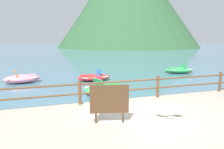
{
  "coord_description": "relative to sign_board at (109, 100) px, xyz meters",
  "views": [
    {
      "loc": [
        -2.95,
        -6.45,
        2.95
      ],
      "look_at": [
        0.71,
        5.0,
        0.9
      ],
      "focal_mm": 34.11,
      "sensor_mm": 36.0,
      "label": 1
    }
  ],
  "objects": [
    {
      "name": "pedal_boat_3",
      "position": [
        1.23,
        5.0,
        -0.86
      ],
      "size": [
        2.65,
        2.01,
        0.84
      ],
      "color": "green",
      "rests_on": "ground"
    },
    {
      "name": "dog_resting",
      "position": [
        2.01,
        -0.08,
        -0.61
      ],
      "size": [
        0.98,
        0.57,
        0.26
      ],
      "color": "beige",
      "rests_on": "promenade_dock"
    },
    {
      "name": "pedal_boat_0",
      "position": [
        9.19,
        9.57,
        -0.86
      ],
      "size": [
        2.68,
        1.74,
        0.85
      ],
      "color": "green",
      "rests_on": "ground"
    },
    {
      "name": "pedal_boat_4",
      "position": [
        1.46,
        8.54,
        -0.89
      ],
      "size": [
        2.35,
        1.24,
        0.81
      ],
      "color": "red",
      "rests_on": "ground"
    },
    {
      "name": "sign_board",
      "position": [
        0.0,
        0.0,
        0.0
      ],
      "size": [
        1.15,
        0.32,
        1.19
      ],
      "color": "beige",
      "rests_on": "promenade_dock"
    },
    {
      "name": "dock_railing",
      "position": [
        1.14,
        2.09,
        -0.16
      ],
      "size": [
        23.92,
        0.12,
        0.95
      ],
      "color": "brown",
      "rests_on": "promenade_dock"
    },
    {
      "name": "cliff_headland",
      "position": [
        24.52,
        64.35,
        14.46
      ],
      "size": [
        47.42,
        47.42,
        33.22
      ],
      "color": "#2D5633",
      "rests_on": "ground"
    },
    {
      "name": "pedal_boat_2",
      "position": [
        -3.28,
        9.21,
        -0.83
      ],
      "size": [
        2.48,
        1.49,
        0.89
      ],
      "color": "pink",
      "rests_on": "ground"
    },
    {
      "name": "ground_plane",
      "position": [
        1.14,
        40.54,
        -1.13
      ],
      "size": [
        200.0,
        200.0,
        0.0
      ],
      "primitive_type": "plane",
      "color": "#477084"
    },
    {
      "name": "promenade_dock",
      "position": [
        1.14,
        -1.66,
        -0.93
      ],
      "size": [
        28.0,
        8.0,
        0.4
      ],
      "primitive_type": "cube",
      "color": "#A39989",
      "rests_on": "ground"
    }
  ]
}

